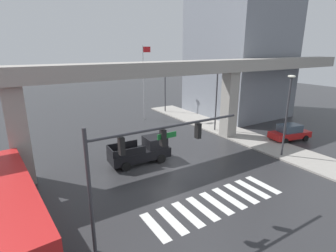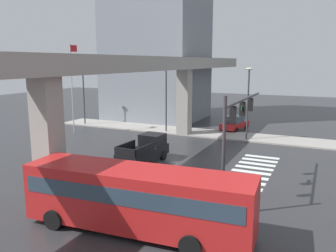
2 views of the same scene
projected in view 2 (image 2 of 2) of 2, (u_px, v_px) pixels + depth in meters
The scene contains 13 objects.
ground_plane at pixel (177, 162), 27.10m from camera, with size 120.00×120.00×0.00m, color #2D2D30.
crosswalk_stripes at pixel (251, 172), 24.68m from camera, with size 9.35×2.80×0.01m.
elevated_overpass at pixel (137, 71), 27.25m from camera, with size 54.72×2.30×8.25m.
office_building at pixel (157, 9), 45.70m from camera, with size 10.99×12.01×29.38m, color gray.
sidewalk_east at pixel (201, 133), 37.91m from camera, with size 4.00×36.00×0.15m, color #9E9991.
pickup_truck at pixel (145, 150), 26.88m from camera, with size 5.17×2.24×2.08m.
city_bus at pixel (136, 196), 15.85m from camera, with size 3.40×10.96×2.99m.
sedan_red at pixel (235, 123), 39.52m from camera, with size 4.56×2.57×1.72m.
traffic_signal_mast at pixel (237, 120), 19.31m from camera, with size 8.69×0.32×6.20m.
street_lamp_near_corner at pixel (248, 95), 33.83m from camera, with size 0.44×0.70×7.24m.
street_lamp_mid_block at pixel (166, 92), 37.56m from camera, with size 0.44×0.70×7.24m.
street_lamp_far_north at pixel (83, 88), 42.25m from camera, with size 0.44×0.70×7.24m.
flagpole at pixel (72, 82), 37.12m from camera, with size 1.16×0.12×9.70m.
Camera 2 is at (-23.94, -10.41, 7.83)m, focal length 36.78 mm.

